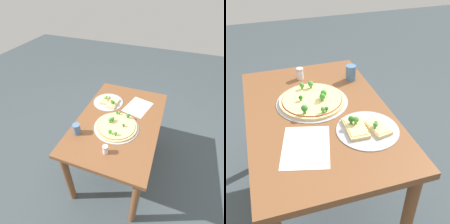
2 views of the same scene
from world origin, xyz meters
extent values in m
plane|color=#3D474C|center=(0.00, 0.00, 0.00)|extent=(8.00, 8.00, 0.00)
cube|color=brown|center=(0.00, 0.00, 0.72)|extent=(1.10, 0.73, 0.04)
cylinder|color=brown|center=(-0.49, -0.30, 0.35)|extent=(0.06, 0.06, 0.70)
cylinder|color=brown|center=(0.49, -0.30, 0.35)|extent=(0.06, 0.06, 0.70)
cylinder|color=brown|center=(-0.49, 0.30, 0.35)|extent=(0.06, 0.06, 0.70)
cylinder|color=brown|center=(0.49, 0.30, 0.35)|extent=(0.06, 0.06, 0.70)
cylinder|color=#A3A3A8|center=(0.10, 0.01, 0.74)|extent=(0.39, 0.39, 0.00)
cylinder|color=#E5C17F|center=(0.10, 0.01, 0.75)|extent=(0.35, 0.35, 0.01)
cylinder|color=#A82D1E|center=(0.10, 0.01, 0.76)|extent=(0.33, 0.33, 0.00)
cylinder|color=#EFD684|center=(0.10, 0.01, 0.76)|extent=(0.32, 0.32, 0.00)
sphere|color=#479338|center=(-0.04, -0.01, 0.78)|extent=(0.02, 0.02, 0.02)
cylinder|color=#51973E|center=(-0.04, -0.01, 0.77)|extent=(0.01, 0.01, 0.01)
sphere|color=#286B23|center=(-0.04, -0.03, 0.78)|extent=(0.02, 0.02, 0.02)
cylinder|color=#37742D|center=(-0.04, -0.03, 0.77)|extent=(0.01, 0.01, 0.01)
sphere|color=#3D8933|center=(0.06, -0.04, 0.79)|extent=(0.03, 0.03, 0.03)
cylinder|color=#488E3A|center=(0.06, -0.04, 0.77)|extent=(0.01, 0.01, 0.01)
sphere|color=#3D8933|center=(0.09, -0.05, 0.79)|extent=(0.03, 0.03, 0.03)
cylinder|color=#488E3A|center=(0.09, -0.05, 0.77)|extent=(0.02, 0.02, 0.02)
sphere|color=#479338|center=(0.21, -0.01, 0.79)|extent=(0.03, 0.03, 0.03)
cylinder|color=#51973E|center=(0.21, -0.01, 0.77)|extent=(0.01, 0.01, 0.01)
sphere|color=#337A2D|center=(-0.02, 0.07, 0.79)|extent=(0.03, 0.03, 0.03)
cylinder|color=#3F8136|center=(-0.02, 0.07, 0.77)|extent=(0.02, 0.02, 0.02)
sphere|color=#479338|center=(0.21, 0.04, 0.79)|extent=(0.03, 0.03, 0.03)
cylinder|color=#51973E|center=(0.21, 0.04, 0.77)|extent=(0.01, 0.01, 0.01)
sphere|color=#286B23|center=(0.10, 0.07, 0.78)|extent=(0.02, 0.02, 0.02)
cylinder|color=#37742D|center=(0.10, 0.07, 0.77)|extent=(0.01, 0.01, 0.01)
cylinder|color=#A3A3A8|center=(-0.21, -0.19, 0.74)|extent=(0.30, 0.30, 0.00)
cube|color=#E5C17F|center=(-0.22, -0.23, 0.75)|extent=(0.15, 0.10, 0.02)
cube|color=#EFD684|center=(-0.22, -0.23, 0.76)|extent=(0.13, 0.09, 0.00)
sphere|color=#3D8933|center=(-0.22, -0.23, 0.78)|extent=(0.02, 0.02, 0.02)
cylinder|color=#488E3A|center=(-0.22, -0.23, 0.76)|extent=(0.01, 0.01, 0.01)
sphere|color=#3D8933|center=(-0.24, -0.21, 0.78)|extent=(0.02, 0.02, 0.02)
cylinder|color=#488E3A|center=(-0.24, -0.21, 0.77)|extent=(0.01, 0.01, 0.01)
cube|color=#E5C17F|center=(-0.19, -0.13, 0.75)|extent=(0.17, 0.10, 0.02)
cube|color=#EFD684|center=(-0.19, -0.13, 0.76)|extent=(0.14, 0.08, 0.00)
sphere|color=#286B23|center=(-0.17, -0.12, 0.79)|extent=(0.03, 0.03, 0.03)
cylinder|color=#37742D|center=(-0.17, -0.12, 0.77)|extent=(0.01, 0.01, 0.01)
sphere|color=#479338|center=(-0.18, -0.14, 0.79)|extent=(0.03, 0.03, 0.03)
cylinder|color=#51973E|center=(-0.18, -0.14, 0.77)|extent=(0.01, 0.01, 0.01)
cylinder|color=#4C7099|center=(0.28, -0.28, 0.78)|extent=(0.06, 0.06, 0.10)
cylinder|color=silver|center=(0.38, 0.02, 0.77)|extent=(0.04, 0.04, 0.06)
cylinder|color=#B2B2B7|center=(0.38, 0.02, 0.80)|extent=(0.04, 0.04, 0.01)
cube|color=white|center=(-0.24, 0.12, 0.74)|extent=(0.32, 0.27, 0.00)
camera|label=1|loc=(1.12, 0.34, 1.81)|focal=28.00mm
camera|label=2|loc=(-1.16, 0.25, 1.58)|focal=45.00mm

